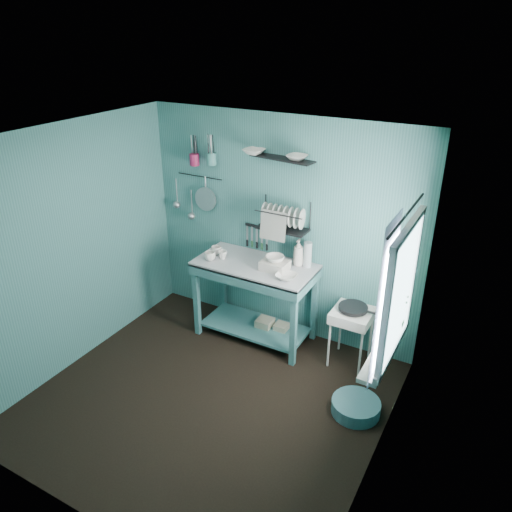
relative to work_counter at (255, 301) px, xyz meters
The scene contains 36 objects.
floor 1.26m from the work_counter, 83.37° to the right, with size 3.20×3.20×0.00m, color black.
ceiling 2.35m from the work_counter, 83.37° to the right, with size 3.20×3.20×0.00m, color silver.
wall_back 0.86m from the work_counter, 68.00° to the left, with size 3.20×3.20×0.00m, color #356E6D.
wall_front 2.78m from the work_counter, 87.09° to the right, with size 3.20×3.20×0.00m, color #356E6D.
wall_left 2.03m from the work_counter, 141.50° to the right, with size 3.00×3.00×0.00m, color #356E6D.
wall_right 2.23m from the work_counter, 33.87° to the right, with size 3.00×3.00×0.00m, color #356E6D.
work_counter is the anchor object (origin of this frame).
mug_left 0.72m from the work_counter, 161.57° to the right, with size 0.12×0.12×0.10m, color silver.
mug_mid 0.64m from the work_counter, behind, with size 0.10×0.10×0.09m, color silver.
mug_right 0.72m from the work_counter, behind, with size 0.12×0.12×0.10m, color silver.
wash_tub 0.57m from the work_counter, ahead, with size 0.28×0.22×0.10m, color beige.
tub_bowl 0.65m from the work_counter, ahead, with size 0.20×0.20×0.06m, color silver.
soap_bottle 0.77m from the work_counter, 25.46° to the left, with size 0.12×0.12×0.30m, color beige.
water_bottle 0.83m from the work_counter, 22.93° to the left, with size 0.09×0.09×0.28m, color #A8B6BB.
counter_bowl 0.68m from the work_counter, 18.43° to the right, with size 0.22×0.22×0.05m, color silver.
hotplate_stand 1.13m from the work_counter, ahead, with size 0.40×0.40×0.64m, color silver.
frying_pan 1.14m from the work_counter, ahead, with size 0.30×0.30×0.04m, color black.
knife_strip 0.84m from the work_counter, 114.60° to the left, with size 0.32×0.02×0.03m, color black.
dish_rack 1.05m from the work_counter, 42.49° to the left, with size 0.55×0.24×0.32m, color black.
upper_shelf 1.63m from the work_counter, 51.91° to the left, with size 0.70×0.18×0.01m, color black.
shelf_bowl_left 1.61m from the work_counter, 121.34° to the left, with size 0.22×0.22×0.05m, color silver.
shelf_bowl_right 1.64m from the work_counter, 34.01° to the left, with size 0.20×0.20×0.05m, color silver.
utensil_cup_magenta 1.74m from the work_counter, 164.58° to the left, with size 0.11×0.11×0.13m, color #951B47.
utensil_cup_teal 1.66m from the work_counter, 159.74° to the left, with size 0.11×0.11×0.13m, color teal.
colander 1.31m from the work_counter, 160.75° to the left, with size 0.28×0.28×0.03m, color #A1A3A8.
ladle_outer 1.63m from the work_counter, 166.62° to the left, with size 0.01×0.01×0.30m, color #A1A3A8.
ladle_inner 1.40m from the work_counter, 163.97° to the left, with size 0.01×0.01×0.30m, color #A1A3A8.
hook_rail 1.56m from the work_counter, 161.25° to the left, with size 0.01×0.01×0.60m, color black.
window_glass 2.08m from the work_counter, 22.57° to the right, with size 1.10×1.10×0.00m, color white.
windowsill 1.82m from the work_counter, 23.62° to the right, with size 0.16×0.95×0.04m, color silver.
curtain 2.18m from the work_counter, 31.51° to the right, with size 1.35×1.35×0.00m, color white.
curtain_rod 2.41m from the work_counter, 23.11° to the right, with size 0.02×0.02×1.05m, color black.
potted_plant 1.78m from the work_counter, 16.72° to the right, with size 0.24×0.24×0.43m, color #266129.
storage_tin_large 0.37m from the work_counter, 26.57° to the left, with size 0.18×0.18×0.22m, color gray.
storage_tin_small 0.48m from the work_counter, 14.93° to the left, with size 0.15×0.15×0.20m, color gray.
floor_basin 1.63m from the work_counter, 24.41° to the right, with size 0.46×0.46×0.13m, color #40747E.
Camera 1 is at (2.23, -3.09, 3.34)m, focal length 35.00 mm.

